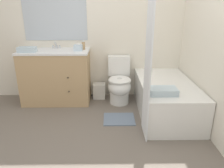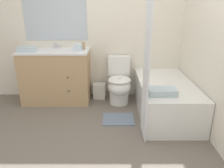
{
  "view_description": "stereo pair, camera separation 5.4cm",
  "coord_description": "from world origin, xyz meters",
  "px_view_note": "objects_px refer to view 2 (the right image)",
  "views": [
    {
      "loc": [
        0.09,
        -2.13,
        1.57
      ],
      "look_at": [
        0.14,
        0.73,
        0.53
      ],
      "focal_mm": 35.0,
      "sensor_mm": 36.0,
      "label": 1
    },
    {
      "loc": [
        0.15,
        -2.13,
        1.57
      ],
      "look_at": [
        0.14,
        0.73,
        0.53
      ],
      "focal_mm": 35.0,
      "sensor_mm": 36.0,
      "label": 2
    }
  ],
  "objects_px": {
    "toilet": "(120,83)",
    "wastebasket": "(100,91)",
    "hand_towel_folded": "(28,49)",
    "tissue_box": "(79,48)",
    "bathtub": "(166,98)",
    "soap_dispenser": "(84,45)",
    "sink_faucet": "(57,46)",
    "vanity_cabinet": "(57,76)",
    "bath_mat": "(119,119)",
    "bath_towel_folded": "(163,91)"
  },
  "relations": [
    {
      "from": "sink_faucet",
      "to": "hand_towel_folded",
      "type": "xyz_separation_m",
      "value": [
        -0.38,
        -0.31,
        0.0
      ]
    },
    {
      "from": "tissue_box",
      "to": "bathtub",
      "type": "bearing_deg",
      "value": -18.13
    },
    {
      "from": "toilet",
      "to": "hand_towel_folded",
      "type": "height_order",
      "value": "hand_towel_folded"
    },
    {
      "from": "tissue_box",
      "to": "hand_towel_folded",
      "type": "xyz_separation_m",
      "value": [
        -0.78,
        -0.1,
        -0.01
      ]
    },
    {
      "from": "hand_towel_folded",
      "to": "bath_mat",
      "type": "bearing_deg",
      "value": -21.34
    },
    {
      "from": "bathtub",
      "to": "bath_towel_folded",
      "type": "xyz_separation_m",
      "value": [
        -0.17,
        -0.46,
        0.29
      ]
    },
    {
      "from": "sink_faucet",
      "to": "bath_towel_folded",
      "type": "bearing_deg",
      "value": -35.06
    },
    {
      "from": "sink_faucet",
      "to": "soap_dispenser",
      "type": "relative_size",
      "value": 0.92
    },
    {
      "from": "wastebasket",
      "to": "bath_towel_folded",
      "type": "distance_m",
      "value": 1.41
    },
    {
      "from": "sink_faucet",
      "to": "tissue_box",
      "type": "distance_m",
      "value": 0.45
    },
    {
      "from": "bath_towel_folded",
      "to": "sink_faucet",
      "type": "bearing_deg",
      "value": 144.94
    },
    {
      "from": "toilet",
      "to": "vanity_cabinet",
      "type": "bearing_deg",
      "value": 176.22
    },
    {
      "from": "toilet",
      "to": "bathtub",
      "type": "distance_m",
      "value": 0.79
    },
    {
      "from": "sink_faucet",
      "to": "bathtub",
      "type": "distance_m",
      "value": 1.97
    },
    {
      "from": "bathtub",
      "to": "wastebasket",
      "type": "xyz_separation_m",
      "value": [
        -1.03,
        0.59,
        -0.12
      ]
    },
    {
      "from": "soap_dispenser",
      "to": "bath_towel_folded",
      "type": "bearing_deg",
      "value": -41.7
    },
    {
      "from": "sink_faucet",
      "to": "vanity_cabinet",
      "type": "bearing_deg",
      "value": -90.0
    },
    {
      "from": "bathtub",
      "to": "bath_mat",
      "type": "distance_m",
      "value": 0.78
    },
    {
      "from": "vanity_cabinet",
      "to": "tissue_box",
      "type": "bearing_deg",
      "value": -4.13
    },
    {
      "from": "bathtub",
      "to": "tissue_box",
      "type": "xyz_separation_m",
      "value": [
        -1.34,
        0.44,
        0.68
      ]
    },
    {
      "from": "sink_faucet",
      "to": "bath_mat",
      "type": "relative_size",
      "value": 0.32
    },
    {
      "from": "vanity_cabinet",
      "to": "toilet",
      "type": "height_order",
      "value": "vanity_cabinet"
    },
    {
      "from": "vanity_cabinet",
      "to": "soap_dispenser",
      "type": "xyz_separation_m",
      "value": [
        0.47,
        0.06,
        0.5
      ]
    },
    {
      "from": "bath_towel_folded",
      "to": "bath_mat",
      "type": "bearing_deg",
      "value": 155.99
    },
    {
      "from": "soap_dispenser",
      "to": "toilet",
      "type": "bearing_deg",
      "value": -12.14
    },
    {
      "from": "tissue_box",
      "to": "soap_dispenser",
      "type": "height_order",
      "value": "soap_dispenser"
    },
    {
      "from": "soap_dispenser",
      "to": "hand_towel_folded",
      "type": "bearing_deg",
      "value": -167.62
    },
    {
      "from": "vanity_cabinet",
      "to": "tissue_box",
      "type": "height_order",
      "value": "tissue_box"
    },
    {
      "from": "sink_faucet",
      "to": "bath_towel_folded",
      "type": "relative_size",
      "value": 0.4
    },
    {
      "from": "bathtub",
      "to": "hand_towel_folded",
      "type": "height_order",
      "value": "hand_towel_folded"
    },
    {
      "from": "toilet",
      "to": "bath_towel_folded",
      "type": "height_order",
      "value": "toilet"
    },
    {
      "from": "hand_towel_folded",
      "to": "bath_mat",
      "type": "distance_m",
      "value": 1.77
    },
    {
      "from": "toilet",
      "to": "bath_mat",
      "type": "relative_size",
      "value": 1.68
    },
    {
      "from": "sink_faucet",
      "to": "hand_towel_folded",
      "type": "bearing_deg",
      "value": -140.86
    },
    {
      "from": "tissue_box",
      "to": "wastebasket",
      "type": "bearing_deg",
      "value": 25.28
    },
    {
      "from": "toilet",
      "to": "soap_dispenser",
      "type": "bearing_deg",
      "value": 167.86
    },
    {
      "from": "toilet",
      "to": "tissue_box",
      "type": "height_order",
      "value": "tissue_box"
    },
    {
      "from": "bathtub",
      "to": "bath_towel_folded",
      "type": "bearing_deg",
      "value": -110.07
    },
    {
      "from": "sink_faucet",
      "to": "tissue_box",
      "type": "xyz_separation_m",
      "value": [
        0.4,
        -0.21,
        0.01
      ]
    },
    {
      "from": "toilet",
      "to": "bath_towel_folded",
      "type": "xyz_separation_m",
      "value": [
        0.52,
        -0.85,
        0.2
      ]
    },
    {
      "from": "bathtub",
      "to": "wastebasket",
      "type": "height_order",
      "value": "bathtub"
    },
    {
      "from": "toilet",
      "to": "wastebasket",
      "type": "distance_m",
      "value": 0.45
    },
    {
      "from": "sink_faucet",
      "to": "soap_dispenser",
      "type": "distance_m",
      "value": 0.49
    },
    {
      "from": "sink_faucet",
      "to": "soap_dispenser",
      "type": "height_order",
      "value": "soap_dispenser"
    },
    {
      "from": "soap_dispenser",
      "to": "bath_mat",
      "type": "bearing_deg",
      "value": -52.99
    },
    {
      "from": "tissue_box",
      "to": "sink_faucet",
      "type": "bearing_deg",
      "value": 152.33
    },
    {
      "from": "tissue_box",
      "to": "bath_towel_folded",
      "type": "distance_m",
      "value": 1.53
    },
    {
      "from": "vanity_cabinet",
      "to": "soap_dispenser",
      "type": "relative_size",
      "value": 7.27
    },
    {
      "from": "bathtub",
      "to": "bath_towel_folded",
      "type": "distance_m",
      "value": 0.56
    },
    {
      "from": "toilet",
      "to": "soap_dispenser",
      "type": "relative_size",
      "value": 4.92
    }
  ]
}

